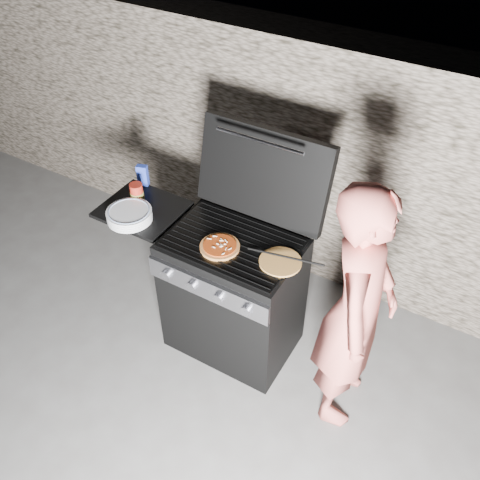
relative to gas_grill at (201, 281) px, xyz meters
The scene contains 10 objects.
ground 0.52m from the gas_grill, ahead, with size 50.00×50.00×0.00m, color #4B4947.
stone_wall 1.17m from the gas_grill, 76.61° to the left, with size 8.00×0.35×1.80m, color gray.
gas_grill is the anchor object (origin of this frame).
pizza_topped 0.52m from the gas_grill, 20.73° to the right, with size 0.23×0.23×0.03m, color gold, non-canonical shape.
pizza_plain 0.73m from the gas_grill, ahead, with size 0.24×0.24×0.01m, color #EAB85C.
sauce_jar 0.71m from the gas_grill, behind, with size 0.08×0.08×0.13m, color #A8271A.
blue_carton 0.80m from the gas_grill, 160.03° to the left, with size 0.07×0.04×0.15m, color #273FBF.
plate_stack 0.65m from the gas_grill, 162.66° to the right, with size 0.28×0.28×0.06m, color silver.
person 1.11m from the gas_grill, ahead, with size 0.59×0.39×1.63m, color #C55C53.
tongs 0.78m from the gas_grill, ahead, with size 0.01×0.01×0.47m, color black.
Camera 1 is at (1.22, -1.99, 2.99)m, focal length 40.00 mm.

